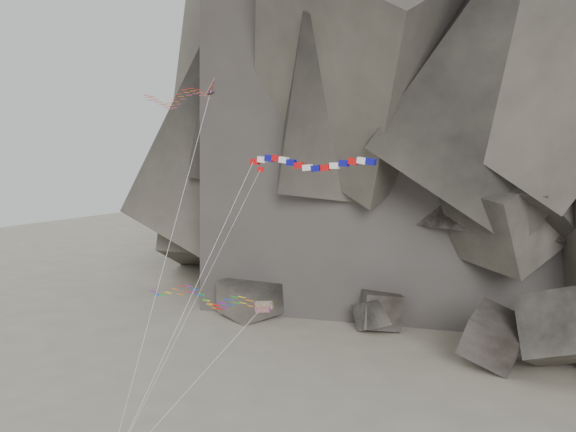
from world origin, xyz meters
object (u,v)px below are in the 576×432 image
Objects in this scene: parafoil_kite at (200,296)px; pennant_kite at (226,238)px; banner_kite at (308,164)px; delta_kite at (173,98)px.

parafoil_kite is 0.65× the size of pennant_kite.
banner_kite reaches higher than parafoil_kite.
delta_kite reaches higher than pennant_kite.
delta_kite is at bearing 153.95° from pennant_kite.
delta_kite is 1.27× the size of banner_kite.
parafoil_kite is 6.48m from pennant_kite.
banner_kite is (11.91, 2.52, -5.14)m from delta_kite.
banner_kite is 8.32m from pennant_kite.
parafoil_kite is (-7.30, -4.38, -10.44)m from banner_kite.
pennant_kite is at bearing -37.53° from delta_kite.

